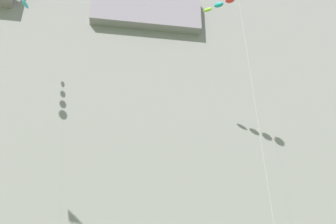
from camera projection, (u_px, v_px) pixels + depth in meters
cliff_face at (140, 58)px, 67.85m from camera, size 180.00×28.80×84.61m
kite_windsock_low_right at (231, 0)px, 42.20m from camera, size 4.62×4.93×33.29m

